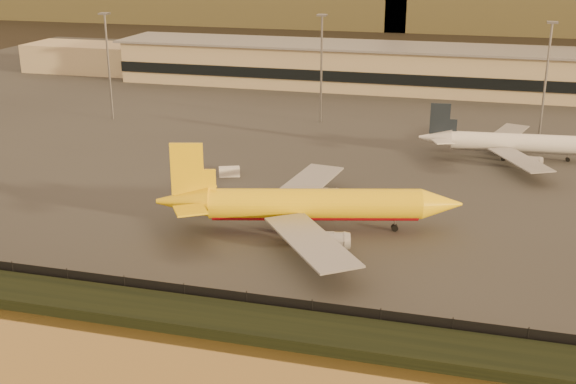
% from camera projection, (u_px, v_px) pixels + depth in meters
% --- Properties ---
extents(ground, '(900.00, 900.00, 0.00)m').
position_uv_depth(ground, '(263.00, 264.00, 98.59)').
color(ground, black).
rests_on(ground, ground).
extents(embankment, '(320.00, 7.00, 1.40)m').
position_uv_depth(embankment, '(219.00, 319.00, 82.88)').
color(embankment, black).
rests_on(embankment, ground).
extents(tarmac, '(320.00, 220.00, 0.20)m').
position_uv_depth(tarmac, '(371.00, 111.00, 185.02)').
color(tarmac, '#2D2D2D').
rests_on(tarmac, ground).
extents(perimeter_fence, '(300.00, 0.05, 2.20)m').
position_uv_depth(perimeter_fence, '(231.00, 299.00, 86.32)').
color(perimeter_fence, black).
rests_on(perimeter_fence, tarmac).
extents(terminal_building, '(202.00, 25.00, 12.60)m').
position_uv_depth(terminal_building, '(340.00, 66.00, 214.37)').
color(terminal_building, tan).
rests_on(terminal_building, tarmac).
extents(apron_light_masts, '(152.20, 12.20, 25.40)m').
position_uv_depth(apron_light_masts, '(428.00, 66.00, 157.93)').
color(apron_light_masts, slate).
rests_on(apron_light_masts, tarmac).
extents(dhl_cargo_jet, '(45.44, 43.58, 13.74)m').
position_uv_depth(dhl_cargo_jet, '(309.00, 205.00, 107.97)').
color(dhl_cargo_jet, yellow).
rests_on(dhl_cargo_jet, tarmac).
extents(white_narrowbody_jet, '(37.64, 36.57, 10.81)m').
position_uv_depth(white_narrowbody_jet, '(514.00, 143.00, 143.83)').
color(white_narrowbody_jet, white).
rests_on(white_narrowbody_jet, tarmac).
extents(gse_vehicle_yellow, '(4.83, 3.26, 2.00)m').
position_uv_depth(gse_vehicle_yellow, '(363.00, 206.00, 116.69)').
color(gse_vehicle_yellow, yellow).
rests_on(gse_vehicle_yellow, tarmac).
extents(gse_vehicle_white, '(4.19, 3.05, 1.72)m').
position_uv_depth(gse_vehicle_white, '(229.00, 172.00, 134.10)').
color(gse_vehicle_white, white).
rests_on(gse_vehicle_white, tarmac).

